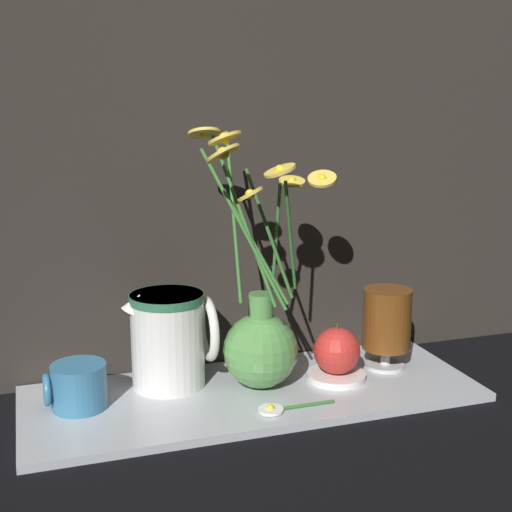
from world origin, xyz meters
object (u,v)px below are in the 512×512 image
at_px(vase_with_flowers, 260,338).
at_px(ceramic_pitcher, 170,336).
at_px(yellow_mug, 78,386).
at_px(tea_glass, 387,321).
at_px(orange_fruit, 336,350).

bearing_deg(vase_with_flowers, ceramic_pitcher, 157.99).
bearing_deg(yellow_mug, tea_glass, 0.25).
height_order(vase_with_flowers, yellow_mug, vase_with_flowers).
relative_size(yellow_mug, orange_fruit, 1.09).
relative_size(yellow_mug, ceramic_pitcher, 0.57).
bearing_deg(yellow_mug, orange_fruit, -2.08).
height_order(yellow_mug, orange_fruit, orange_fruit).
distance_m(vase_with_flowers, yellow_mug, 0.27).
relative_size(vase_with_flowers, tea_glass, 2.98).
relative_size(tea_glass, orange_fruit, 1.62).
distance_m(ceramic_pitcher, tea_glass, 0.34).
distance_m(tea_glass, orange_fruit, 0.10).
bearing_deg(tea_glass, ceramic_pitcher, 173.57).
height_order(ceramic_pitcher, tea_glass, ceramic_pitcher).
xyz_separation_m(vase_with_flowers, ceramic_pitcher, (-0.13, 0.05, 0.00)).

